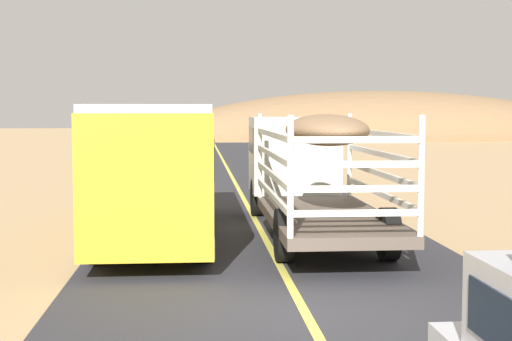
% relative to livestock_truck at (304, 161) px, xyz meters
% --- Properties ---
extents(ground_plane, '(240.00, 240.00, 0.00)m').
position_rel_livestock_truck_xyz_m(ground_plane, '(-1.21, -8.20, -1.79)').
color(ground_plane, tan).
extents(road_surface, '(8.00, 120.00, 0.02)m').
position_rel_livestock_truck_xyz_m(road_surface, '(-1.21, -8.20, -1.78)').
color(road_surface, '#2D2D33').
rests_on(road_surface, ground).
extents(road_centre_line, '(0.16, 117.60, 0.00)m').
position_rel_livestock_truck_xyz_m(road_centre_line, '(-1.21, -8.20, -1.77)').
color(road_centre_line, '#D8CC4C').
rests_on(road_centre_line, road_surface).
extents(livestock_truck, '(2.53, 9.70, 3.02)m').
position_rel_livestock_truck_xyz_m(livestock_truck, '(0.00, 0.00, 0.00)').
color(livestock_truck, silver).
rests_on(livestock_truck, road_surface).
extents(bus, '(2.54, 10.00, 3.21)m').
position_rel_livestock_truck_xyz_m(bus, '(-3.79, -1.11, -0.04)').
color(bus, gold).
rests_on(bus, road_surface).
extents(distant_hill, '(48.02, 17.55, 10.49)m').
position_rel_livestock_truck_xyz_m(distant_hill, '(17.35, 60.30, -1.79)').
color(distant_hill, olive).
rests_on(distant_hill, ground).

